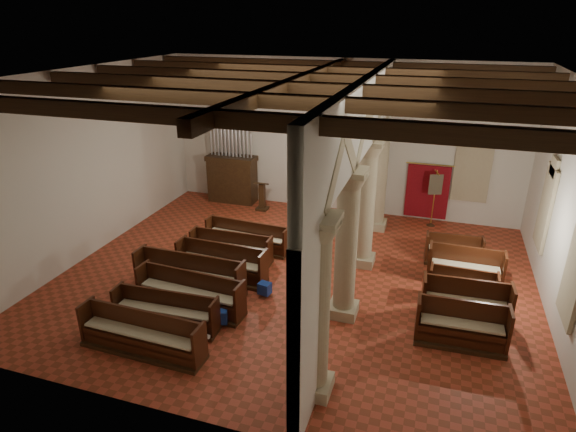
{
  "coord_description": "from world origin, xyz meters",
  "views": [
    {
      "loc": [
        3.75,
        -12.35,
        7.41
      ],
      "look_at": [
        -0.39,
        0.5,
        1.79
      ],
      "focal_mm": 30.0,
      "sensor_mm": 36.0,
      "label": 1
    }
  ],
  "objects_px": {
    "pipe_organ": "(232,171)",
    "lectern": "(262,198)",
    "nave_pew_0": "(142,339)",
    "aisle_pew_0": "(461,331)",
    "processional_banner": "(433,207)"
  },
  "relations": [
    {
      "from": "nave_pew_0",
      "to": "pipe_organ",
      "type": "bearing_deg",
      "value": 103.41
    },
    {
      "from": "pipe_organ",
      "to": "aisle_pew_0",
      "type": "bearing_deg",
      "value": -38.51
    },
    {
      "from": "processional_banner",
      "to": "aisle_pew_0",
      "type": "relative_size",
      "value": 1.02
    },
    {
      "from": "aisle_pew_0",
      "to": "pipe_organ",
      "type": "bearing_deg",
      "value": 139.41
    },
    {
      "from": "lectern",
      "to": "processional_banner",
      "type": "xyz_separation_m",
      "value": [
        6.71,
        0.47,
        0.25
      ]
    },
    {
      "from": "pipe_organ",
      "to": "lectern",
      "type": "xyz_separation_m",
      "value": [
        1.56,
        -0.59,
        -0.85
      ]
    },
    {
      "from": "pipe_organ",
      "to": "aisle_pew_0",
      "type": "xyz_separation_m",
      "value": [
        9.26,
        -7.37,
        -0.99
      ]
    },
    {
      "from": "lectern",
      "to": "aisle_pew_0",
      "type": "distance_m",
      "value": 10.26
    },
    {
      "from": "lectern",
      "to": "processional_banner",
      "type": "height_order",
      "value": "processional_banner"
    },
    {
      "from": "pipe_organ",
      "to": "nave_pew_0",
      "type": "distance_m",
      "value": 10.26
    },
    {
      "from": "nave_pew_0",
      "to": "processional_banner",
      "type": "bearing_deg",
      "value": 59.51
    },
    {
      "from": "lectern",
      "to": "processional_banner",
      "type": "distance_m",
      "value": 6.74
    },
    {
      "from": "processional_banner",
      "to": "aisle_pew_0",
      "type": "height_order",
      "value": "processional_banner"
    },
    {
      "from": "aisle_pew_0",
      "to": "nave_pew_0",
      "type": "bearing_deg",
      "value": -162.01
    },
    {
      "from": "pipe_organ",
      "to": "nave_pew_0",
      "type": "height_order",
      "value": "pipe_organ"
    }
  ]
}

